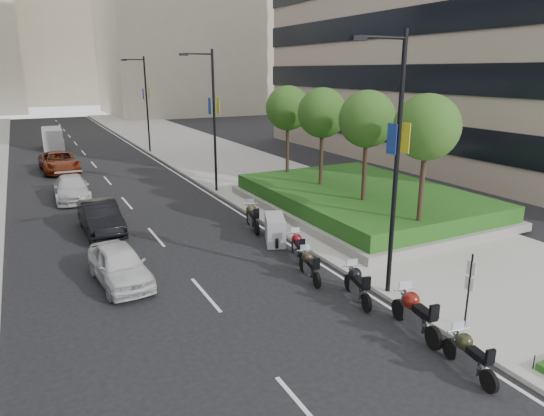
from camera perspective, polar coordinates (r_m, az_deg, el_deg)
ground at (r=15.14m, az=3.03°, el=-14.88°), size 160.00×160.00×0.00m
sidewalk_right at (r=44.72m, az=-6.42°, el=5.92°), size 10.00×100.00×0.15m
lane_edge at (r=43.17m, az=-13.02°, el=5.16°), size 0.12×100.00×0.01m
lane_centre at (r=42.23m, az=-19.87°, el=4.38°), size 0.12×100.00×0.01m
building_cream_right at (r=96.13m, az=-10.55°, el=21.76°), size 28.00×24.00×36.00m
building_cream_centre at (r=131.96m, az=-24.92°, el=19.40°), size 30.00×24.00×38.00m
planter at (r=27.94m, az=10.47°, el=0.28°), size 10.00×14.00×0.40m
hedge at (r=27.79m, az=10.53°, el=1.47°), size 9.40×13.40×0.80m
tree_0 at (r=21.57m, az=17.75°, el=8.98°), size 2.80×2.80×6.30m
tree_1 at (r=24.56m, az=11.12°, el=10.18°), size 2.80×2.80×6.30m
tree_2 at (r=27.79m, az=5.95°, el=11.02°), size 2.80×2.80×6.30m
tree_3 at (r=31.21m, az=1.87°, el=11.62°), size 2.80×2.80×6.30m
lamp_post_0 at (r=16.50m, az=14.11°, el=6.08°), size 2.34×0.45×9.00m
lamp_post_1 at (r=31.24m, az=-7.10°, el=10.85°), size 2.34×0.45×9.00m
lamp_post_2 at (r=48.48m, az=-14.72°, el=12.22°), size 2.34×0.45×9.00m
parking_sign at (r=15.97m, az=22.17°, el=-8.55°), size 0.06×0.32×2.50m
motorcycle_0 at (r=14.24m, az=22.15°, el=-15.68°), size 0.70×2.10×1.05m
motorcycle_1 at (r=15.62m, az=16.51°, el=-11.77°), size 0.83×2.47×1.24m
motorcycle_2 at (r=17.24m, az=9.99°, el=-8.84°), size 0.86×2.20×1.12m
motorcycle_3 at (r=18.69m, az=4.42°, el=-6.77°), size 0.70×2.07×1.04m
motorcycle_4 at (r=20.64m, az=3.06°, el=-4.51°), size 0.83×2.02×1.03m
motorcycle_5 at (r=22.50m, az=0.34°, el=-2.56°), size 1.56×2.22×1.25m
motorcycle_6 at (r=24.38m, az=-2.31°, el=-1.04°), size 0.84×2.40×1.21m
car_a at (r=19.15m, az=-17.50°, el=-6.39°), size 2.06×4.37×1.45m
car_b at (r=25.31m, az=-19.52°, el=-1.04°), size 1.74×4.71×1.54m
car_c at (r=32.47m, az=-22.50°, el=2.16°), size 2.19×4.99×1.43m
car_d at (r=41.86m, az=-23.75°, el=4.99°), size 2.90×5.82×1.59m
delivery_van at (r=54.79m, az=-24.39°, el=7.37°), size 2.05×4.95×2.05m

